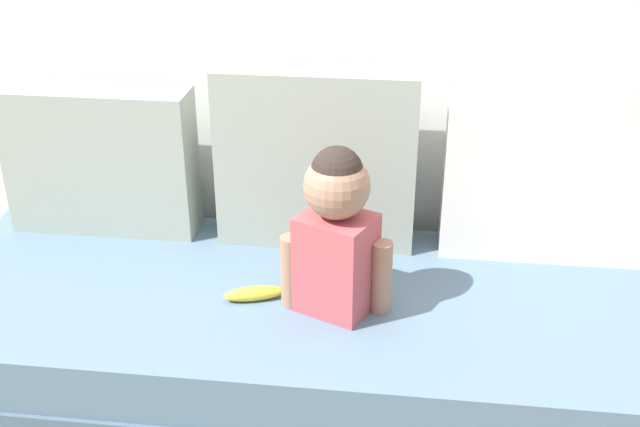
{
  "coord_description": "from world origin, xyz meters",
  "views": [
    {
      "loc": [
        0.28,
        -1.85,
        1.6
      ],
      "look_at": [
        0.05,
        0.0,
        0.66
      ],
      "focal_mm": 44.42,
      "sensor_mm": 36.0,
      "label": 1
    }
  ],
  "objects_px": {
    "throw_pillow_center": "(317,158)",
    "toddler": "(336,228)",
    "throw_pillow_left": "(101,160)",
    "banana": "(254,293)",
    "couch": "(303,352)",
    "throw_pillow_right": "(547,170)"
  },
  "relations": [
    {
      "from": "toddler",
      "to": "throw_pillow_right",
      "type": "bearing_deg",
      "value": 33.62
    },
    {
      "from": "toddler",
      "to": "banana",
      "type": "xyz_separation_m",
      "value": [
        -0.23,
        0.01,
        -0.22
      ]
    },
    {
      "from": "throw_pillow_center",
      "to": "throw_pillow_right",
      "type": "distance_m",
      "value": 0.68
    },
    {
      "from": "throw_pillow_left",
      "to": "banana",
      "type": "bearing_deg",
      "value": -34.17
    },
    {
      "from": "couch",
      "to": "throw_pillow_left",
      "type": "distance_m",
      "value": 0.87
    },
    {
      "from": "couch",
      "to": "throw_pillow_center",
      "type": "bearing_deg",
      "value": 90.0
    },
    {
      "from": "throw_pillow_right",
      "to": "toddler",
      "type": "height_order",
      "value": "throw_pillow_right"
    },
    {
      "from": "throw_pillow_center",
      "to": "toddler",
      "type": "relative_size",
      "value": 1.28
    },
    {
      "from": "couch",
      "to": "toddler",
      "type": "bearing_deg",
      "value": -31.76
    },
    {
      "from": "toddler",
      "to": "banana",
      "type": "height_order",
      "value": "toddler"
    },
    {
      "from": "toddler",
      "to": "throw_pillow_center",
      "type": "bearing_deg",
      "value": 104.68
    },
    {
      "from": "throw_pillow_left",
      "to": "throw_pillow_right",
      "type": "relative_size",
      "value": 0.99
    },
    {
      "from": "throw_pillow_center",
      "to": "toddler",
      "type": "distance_m",
      "value": 0.4
    },
    {
      "from": "couch",
      "to": "throw_pillow_right",
      "type": "height_order",
      "value": "throw_pillow_right"
    },
    {
      "from": "couch",
      "to": "throw_pillow_center",
      "type": "height_order",
      "value": "throw_pillow_center"
    },
    {
      "from": "throw_pillow_left",
      "to": "banana",
      "type": "height_order",
      "value": "throw_pillow_left"
    },
    {
      "from": "throw_pillow_center",
      "to": "throw_pillow_right",
      "type": "relative_size",
      "value": 1.01
    },
    {
      "from": "throw_pillow_left",
      "to": "toddler",
      "type": "bearing_deg",
      "value": -26.25
    },
    {
      "from": "throw_pillow_left",
      "to": "throw_pillow_center",
      "type": "height_order",
      "value": "throw_pillow_center"
    },
    {
      "from": "throw_pillow_right",
      "to": "banana",
      "type": "height_order",
      "value": "throw_pillow_right"
    },
    {
      "from": "throw_pillow_center",
      "to": "throw_pillow_right",
      "type": "bearing_deg",
      "value": 0.0
    },
    {
      "from": "couch",
      "to": "banana",
      "type": "height_order",
      "value": "banana"
    }
  ]
}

